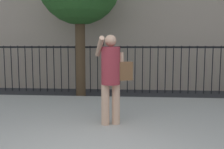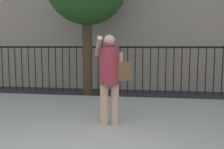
{
  "view_description": "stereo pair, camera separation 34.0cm",
  "coord_description": "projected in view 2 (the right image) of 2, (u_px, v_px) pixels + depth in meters",
  "views": [
    {
      "loc": [
        0.59,
        -2.97,
        1.61
      ],
      "look_at": [
        0.18,
        2.05,
        1.05
      ],
      "focal_mm": 41.98,
      "sensor_mm": 36.0,
      "label": 1
    },
    {
      "loc": [
        0.93,
        -2.93,
        1.61
      ],
      "look_at": [
        0.18,
        2.05,
        1.05
      ],
      "focal_mm": 41.98,
      "sensor_mm": 36.0,
      "label": 2
    }
  ],
  "objects": [
    {
      "name": "sidewalk",
      "position": [
        105.0,
        121.0,
        5.35
      ],
      "size": [
        28.0,
        4.4,
        0.15
      ],
      "primitive_type": "cube",
      "color": "#9E9B93",
      "rests_on": "ground"
    },
    {
      "name": "iron_fence",
      "position": [
        124.0,
        63.0,
        8.88
      ],
      "size": [
        12.03,
        0.04,
        1.6
      ],
      "color": "black",
      "rests_on": "ground"
    },
    {
      "name": "pedestrian_on_phone",
      "position": [
        111.0,
        73.0,
        4.77
      ],
      "size": [
        0.71,
        0.52,
        1.65
      ],
      "color": "tan",
      "rests_on": "sidewalk"
    }
  ]
}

